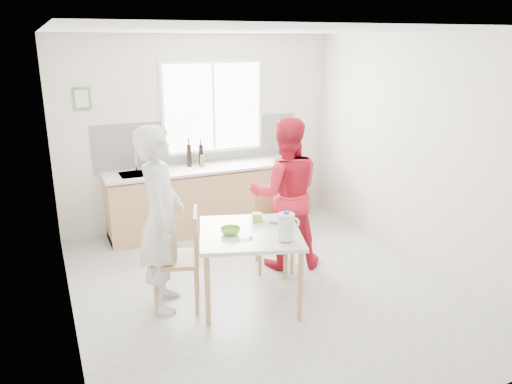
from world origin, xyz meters
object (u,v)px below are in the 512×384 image
person_white (161,219)px  milk_jug (287,226)px  bowl_green (230,231)px  wine_bottle_a (189,155)px  bowl_white (276,219)px  chair_left (183,254)px  dining_table (250,239)px  wine_bottle_b (201,155)px  chair_far (273,225)px  person_red (285,194)px

person_white → milk_jug: person_white is taller
bowl_green → wine_bottle_a: bearing=83.6°
bowl_green → bowl_white: bowl_green is taller
chair_left → milk_jug: size_ratio=3.61×
chair_left → person_white: size_ratio=0.54×
person_white → bowl_white: size_ratio=8.39×
chair_left → dining_table: bearing=90.0°
dining_table → person_white: 0.90m
chair_left → person_white: bearing=-90.0°
bowl_green → milk_jug: 0.58m
chair_left → bowl_white: chair_left is taller
wine_bottle_b → wine_bottle_a: bearing=179.6°
chair_left → chair_far: size_ratio=1.07×
bowl_white → milk_jug: 0.54m
person_white → chair_far: bearing=-56.1°
wine_bottle_b → bowl_green: bearing=-100.7°
bowl_green → bowl_white: (0.57, 0.13, -0.00)m
chair_far → person_red: size_ratio=0.53×
chair_left → chair_far: chair_left is taller
wine_bottle_a → chair_left: bearing=-108.5°
dining_table → milk_jug: 0.49m
person_red → chair_left: bearing=35.7°
bowl_white → person_red: bearing=54.2°
chair_far → milk_jug: (-0.37, -1.04, 0.40)m
person_red → wine_bottle_a: (-0.68, 1.62, 0.19)m
chair_far → person_white: person_white is taller
chair_left → bowl_white: bearing=104.4°
person_red → wine_bottle_a: bearing=-49.3°
chair_left → wine_bottle_a: size_ratio=3.14×
bowl_green → wine_bottle_a: size_ratio=0.62×
chair_left → wine_bottle_a: (0.69, 2.05, 0.53)m
bowl_white → wine_bottle_b: bearing=93.9°
dining_table → person_red: 0.99m
person_white → person_red: size_ratio=1.04×
chair_left → chair_far: bearing=128.7°
chair_left → person_white: 0.43m
dining_table → milk_jug: bearing=-58.7°
milk_jug → wine_bottle_a: 2.63m
person_white → milk_jug: 1.23m
dining_table → chair_left: 0.69m
dining_table → wine_bottle_b: 2.30m
person_white → wine_bottle_a: person_white is taller
dining_table → bowl_green: 0.23m
chair_left → milk_jug: bearing=74.4°
person_red → bowl_green: size_ratio=8.97×
chair_far → wine_bottle_a: size_ratio=2.95×
person_red → milk_jug: size_ratio=6.41×
bowl_white → wine_bottle_a: (-0.32, 2.11, 0.28)m
bowl_white → milk_jug: milk_jug is taller
chair_left → bowl_white: size_ratio=4.52×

